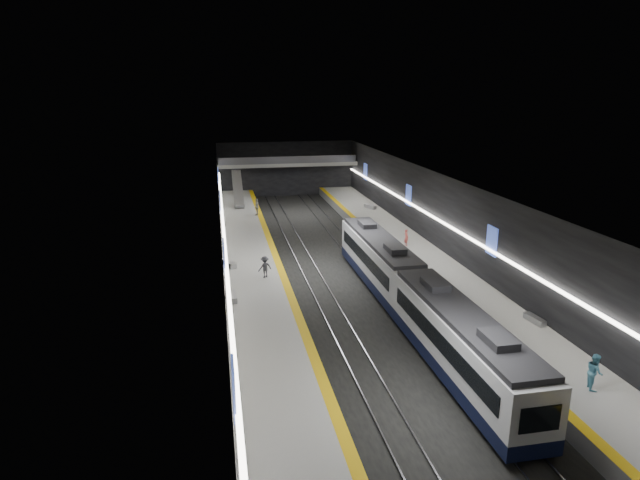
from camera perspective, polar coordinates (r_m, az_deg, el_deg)
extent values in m
plane|color=black|center=(47.17, 2.01, -3.35)|extent=(70.00, 70.00, 0.00)
cube|color=beige|center=(45.16, 2.11, 6.28)|extent=(20.00, 70.00, 0.04)
cube|color=black|center=(44.87, -10.49, 0.72)|extent=(0.04, 70.00, 8.00)
cube|color=black|center=(49.19, 13.49, 1.89)|extent=(0.04, 70.00, 8.00)
cube|color=black|center=(79.85, -3.66, 7.58)|extent=(20.00, 0.04, 8.00)
cube|color=slate|center=(45.98, -7.15, -3.33)|extent=(5.00, 70.00, 1.00)
cube|color=#9B9B96|center=(45.81, -7.17, -2.72)|extent=(5.00, 70.00, 0.02)
cube|color=#E9B50C|center=(45.99, -4.43, -2.56)|extent=(0.60, 70.00, 0.02)
cube|color=slate|center=(49.17, 10.57, -2.19)|extent=(5.00, 70.00, 1.00)
cube|color=#9B9B96|center=(49.02, 10.60, -1.62)|extent=(5.00, 70.00, 0.02)
cube|color=#E9B50C|center=(48.27, 8.16, -1.77)|extent=(0.60, 70.00, 0.02)
cube|color=gray|center=(46.57, -1.86, -3.53)|extent=(0.08, 70.00, 0.12)
cube|color=gray|center=(46.80, -0.12, -3.42)|extent=(0.08, 70.00, 0.12)
cube|color=gray|center=(47.57, 4.10, -3.14)|extent=(0.08, 70.00, 0.12)
cube|color=gray|center=(47.95, 5.77, -3.02)|extent=(0.08, 70.00, 0.12)
cube|color=black|center=(31.41, 14.53, -12.78)|extent=(2.65, 15.00, 0.80)
cube|color=white|center=(30.66, 14.75, -10.07)|extent=(2.65, 15.00, 2.50)
cube|color=black|center=(30.09, 14.94, -7.67)|extent=(2.44, 14.25, 0.30)
cube|color=black|center=(30.64, 14.76, -9.99)|extent=(2.69, 13.20, 1.00)
cube|color=black|center=(25.05, 22.43, -17.27)|extent=(1.85, 0.05, 1.20)
cube|color=black|center=(44.17, 6.27, -3.77)|extent=(2.65, 15.00, 0.80)
cube|color=white|center=(43.64, 6.34, -1.73)|extent=(2.65, 15.00, 2.50)
cube|color=black|center=(43.24, 6.39, 0.04)|extent=(2.44, 14.25, 0.30)
cube|color=black|center=(43.62, 6.34, -1.67)|extent=(2.69, 13.20, 1.00)
cube|color=black|center=(36.96, 9.79, -5.27)|extent=(1.85, 0.05, 1.20)
cube|color=#3F59BF|center=(21.44, -9.19, -15.39)|extent=(0.10, 1.50, 2.20)
cube|color=#3F59BF|center=(37.05, -10.20, -1.71)|extent=(0.10, 1.50, 2.20)
cube|color=#3F59BF|center=(54.49, -10.60, 3.94)|extent=(0.10, 1.50, 2.20)
cube|color=#3F59BF|center=(71.22, -10.80, 6.72)|extent=(0.10, 1.50, 2.20)
cube|color=#3F59BF|center=(42.13, 17.85, -0.08)|extent=(0.10, 1.50, 2.20)
cube|color=#3F59BF|center=(58.07, 9.42, 4.73)|extent=(0.10, 1.50, 2.20)
cube|color=#3F59BF|center=(73.99, 4.86, 7.28)|extent=(0.10, 1.50, 2.20)
cube|color=white|center=(44.93, -10.22, 0.49)|extent=(0.25, 68.60, 0.12)
cube|color=white|center=(49.15, 13.26, 1.65)|extent=(0.25, 68.60, 0.12)
cube|color=gray|center=(77.75, -3.48, 8.10)|extent=(20.00, 3.00, 0.50)
cube|color=#47474C|center=(76.22, -3.34, 8.51)|extent=(19.60, 0.08, 1.00)
cube|color=#99999E|center=(70.55, -8.75, 5.41)|extent=(1.20, 7.50, 3.92)
cube|color=#99999E|center=(38.76, -9.32, -6.01)|extent=(0.63, 1.86, 0.45)
cube|color=#99999E|center=(45.87, -9.69, -2.51)|extent=(1.26, 1.99, 0.47)
cube|color=#99999E|center=(37.40, 21.93, -7.87)|extent=(0.68, 1.74, 0.42)
cube|color=#99999E|center=(67.31, 5.37, 3.57)|extent=(1.23, 1.89, 0.45)
imported|color=#C04C47|center=(51.64, 9.18, 0.25)|extent=(0.50, 0.64, 1.57)
imported|color=#5299B3|center=(30.65, 27.24, -12.39)|extent=(1.00, 1.12, 1.88)
imported|color=beige|center=(63.67, -6.75, 3.52)|extent=(0.69, 1.23, 1.98)
imported|color=#3F3F46|center=(42.62, -5.91, -2.90)|extent=(1.30, 1.04, 1.75)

